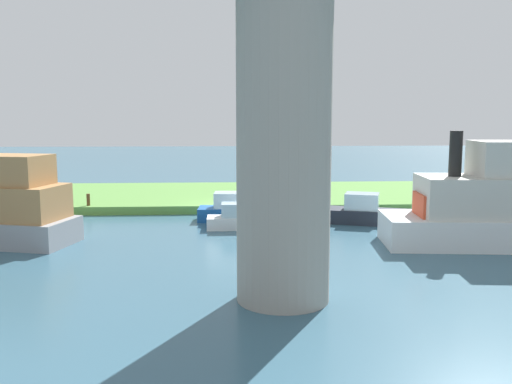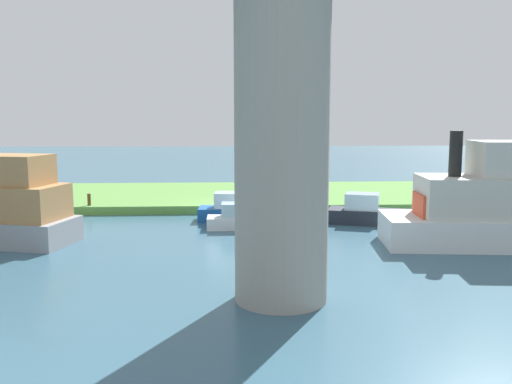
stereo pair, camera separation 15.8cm
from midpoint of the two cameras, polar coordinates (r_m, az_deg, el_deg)
The scene contains 9 objects.
ground_plane at distance 32.24m, azimuth -3.17°, elevation -2.35°, with size 160.00×160.00×0.00m, color #386075.
grassy_bank at distance 38.13m, azimuth -3.18°, elevation -0.40°, with size 80.00×12.00×0.50m, color #5B9342.
bridge_pylon at distance 16.44m, azimuth 2.67°, elevation 6.98°, with size 2.87×2.87×10.85m, color #9E998E.
person_on_bank at distance 35.51m, azimuth 0.78°, elevation 0.56°, with size 0.49×0.49×1.39m.
mooring_post at distance 33.73m, azimuth -17.34°, elevation -0.78°, with size 0.20×0.20×0.70m, color brown.
pontoon_yellow at distance 26.39m, azimuth 24.72°, elevation -1.14°, with size 10.28×4.31×5.11m.
riverboat_paddlewheel at distance 30.20m, azimuth -2.03°, elevation -1.94°, with size 4.81×1.95×1.57m.
motorboat_white at distance 29.92m, azimuth 11.84°, elevation -2.16°, with size 5.20×3.23×1.63m.
skiff_small at distance 28.03m, azimuth -1.52°, elevation -2.88°, with size 3.98×1.42×1.32m.
Camera 1 is at (0.05, 31.74, 5.64)m, focal length 38.07 mm.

